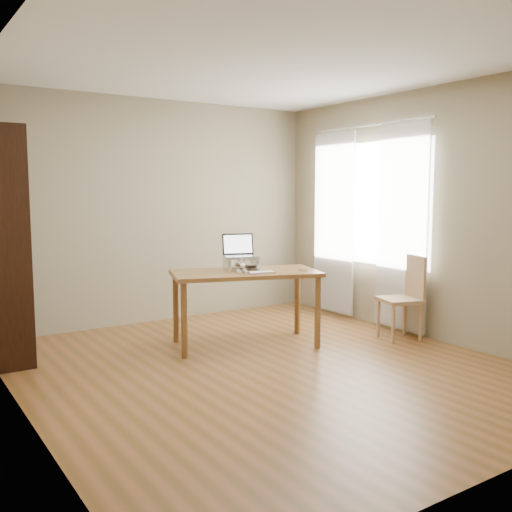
# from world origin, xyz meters

# --- Properties ---
(room) EXTENTS (4.04, 4.54, 2.64)m
(room) POSITION_xyz_m (0.03, 0.01, 1.30)
(room) COLOR brown
(room) RESTS_ON ground
(bookshelf) EXTENTS (0.30, 0.90, 2.10)m
(bookshelf) POSITION_xyz_m (-1.83, 1.55, 1.05)
(bookshelf) COLOR black
(bookshelf) RESTS_ON ground
(curtains) EXTENTS (0.03, 1.90, 2.25)m
(curtains) POSITION_xyz_m (1.92, 0.80, 1.17)
(curtains) COLOR white
(curtains) RESTS_ON ground
(desk) EXTENTS (1.58, 1.13, 0.75)m
(desk) POSITION_xyz_m (0.24, 0.74, 0.66)
(desk) COLOR brown
(desk) RESTS_ON ground
(laptop_stand) EXTENTS (0.32, 0.25, 0.13)m
(laptop_stand) POSITION_xyz_m (0.24, 0.82, 0.83)
(laptop_stand) COLOR silver
(laptop_stand) RESTS_ON desk
(laptop) EXTENTS (0.37, 0.36, 0.23)m
(laptop) POSITION_xyz_m (0.24, 0.88, 0.94)
(laptop) COLOR silver
(laptop) RESTS_ON laptop_stand
(keyboard) EXTENTS (0.28, 0.16, 0.02)m
(keyboard) POSITION_xyz_m (0.28, 0.52, 0.76)
(keyboard) COLOR silver
(keyboard) RESTS_ON desk
(coaster) EXTENTS (0.10, 0.10, 0.01)m
(coaster) POSITION_xyz_m (0.75, 0.46, 0.75)
(coaster) COLOR brown
(coaster) RESTS_ON desk
(cat) EXTENTS (0.25, 0.49, 0.16)m
(cat) POSITION_xyz_m (0.20, 0.85, 0.82)
(cat) COLOR #423834
(cat) RESTS_ON desk
(chair) EXTENTS (0.49, 0.49, 0.88)m
(chair) POSITION_xyz_m (1.77, 0.05, 0.47)
(chair) COLOR tan
(chair) RESTS_ON ground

